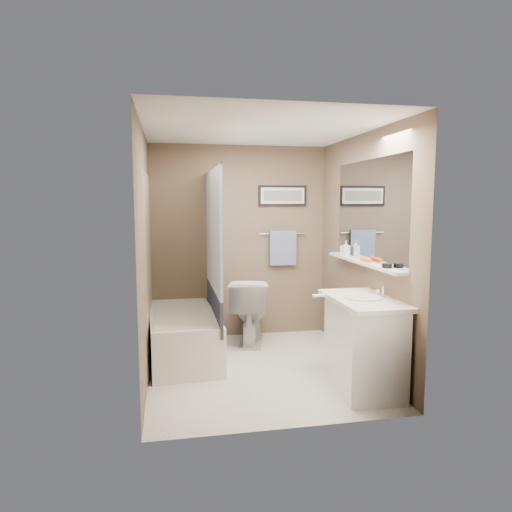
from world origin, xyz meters
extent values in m
plane|color=silver|center=(0.00, 0.00, 0.00)|extent=(2.50, 2.50, 0.00)
cube|color=white|center=(0.00, 0.00, 2.38)|extent=(2.20, 2.50, 0.04)
cube|color=brown|center=(0.00, 1.23, 1.20)|extent=(2.20, 0.04, 2.40)
cube|color=brown|center=(0.00, -1.23, 1.20)|extent=(2.20, 0.04, 2.40)
cube|color=brown|center=(-1.08, 0.00, 1.20)|extent=(0.04, 2.50, 2.40)
cube|color=brown|center=(1.08, 0.00, 1.20)|extent=(0.04, 2.50, 2.40)
cube|color=#B7AC8A|center=(-1.09, 0.50, 1.00)|extent=(0.02, 1.55, 2.00)
cylinder|color=silver|center=(-0.40, 0.50, 2.05)|extent=(0.02, 1.55, 0.02)
cube|color=white|center=(-0.40, 0.50, 1.40)|extent=(0.03, 1.45, 1.28)
cube|color=#252A46|center=(-0.40, 0.50, 0.58)|extent=(0.03, 1.45, 0.36)
cube|color=silver|center=(1.09, -0.15, 1.62)|extent=(0.02, 1.60, 1.00)
cube|color=silver|center=(1.04, -0.15, 1.10)|extent=(0.12, 1.60, 0.03)
cylinder|color=silver|center=(0.55, 1.22, 1.30)|extent=(0.60, 0.02, 0.02)
cube|color=#9AADE0|center=(0.55, 1.20, 1.12)|extent=(0.34, 0.05, 0.44)
cube|color=black|center=(0.55, 1.23, 1.78)|extent=(0.62, 0.02, 0.26)
cube|color=white|center=(0.55, 1.22, 1.78)|extent=(0.56, 0.00, 0.20)
cube|color=#595959|center=(0.55, 1.22, 1.78)|extent=(0.50, 0.00, 0.13)
cube|color=silver|center=(0.55, -1.24, 1.00)|extent=(0.80, 0.02, 2.00)
cylinder|color=silver|center=(0.22, -1.19, 1.00)|extent=(0.10, 0.02, 0.02)
cube|color=white|center=(-0.75, 0.52, 0.25)|extent=(0.79, 1.54, 0.50)
cube|color=silver|center=(-0.75, 0.52, 0.50)|extent=(0.56, 1.36, 0.02)
imported|color=silver|center=(0.08, 0.91, 0.40)|extent=(0.63, 0.87, 0.80)
cube|color=white|center=(0.85, -0.63, 0.40)|extent=(0.58, 0.94, 0.80)
cube|color=silver|center=(0.84, -0.63, 0.82)|extent=(0.54, 0.96, 0.04)
cylinder|color=white|center=(0.83, -0.63, 0.85)|extent=(0.34, 0.34, 0.01)
cylinder|color=silver|center=(1.03, -0.63, 0.89)|extent=(0.02, 0.02, 0.10)
sphere|color=white|center=(1.03, -0.53, 0.87)|extent=(0.05, 0.05, 0.05)
cylinder|color=black|center=(1.04, -0.67, 1.14)|extent=(0.09, 0.09, 0.04)
cylinder|color=orange|center=(1.04, -0.22, 1.14)|extent=(0.04, 0.22, 0.04)
cube|color=#CB7CA5|center=(1.04, 0.05, 1.12)|extent=(0.03, 0.16, 0.01)
cylinder|color=white|center=(1.04, 0.36, 1.17)|extent=(0.08, 0.08, 0.10)
imported|color=#999999|center=(1.04, 0.29, 1.20)|extent=(0.08, 0.08, 0.17)
camera|label=1|loc=(-0.88, -4.41, 1.70)|focal=32.00mm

